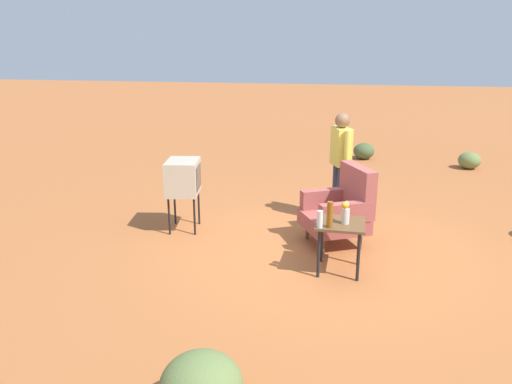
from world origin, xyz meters
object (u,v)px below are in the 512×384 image
Objects in this scene: flower_vase at (346,211)px; bottle_short_clear at (320,219)px; bottle_tall_amber at (330,215)px; armchair at (341,208)px; person_standing at (341,160)px; tv_on_stand at (183,177)px; side_table at (340,230)px.

bottle_short_clear is at bearing -54.30° from flower_vase.
armchair is at bearing 175.11° from bottle_tall_amber.
armchair is at bearing 4.45° from person_standing.
bottle_short_clear is 0.12m from bottle_tall_amber.
tv_on_stand is 0.63× the size of person_standing.
flower_vase is at bearing 60.72° from side_table.
tv_on_stand is at bearing -112.50° from side_table.
person_standing is at bearing -175.55° from armchair.
bottle_tall_amber is at bearing 111.26° from bottle_short_clear.
bottle_short_clear is 0.67× the size of bottle_tall_amber.
flower_vase reaches higher than bottle_short_clear.
tv_on_stand is 2.43m from bottle_tall_amber.
tv_on_stand is 2.52m from flower_vase.
armchair is 0.87m from side_table.
person_standing is at bearing 179.63° from bottle_tall_amber.
armchair is at bearing -174.95° from flower_vase.
bottle_tall_amber is 1.13× the size of flower_vase.
tv_on_stand is 2.36m from person_standing.
bottle_short_clear is (1.17, 2.05, -0.07)m from tv_on_stand.
bottle_short_clear is (1.10, -0.20, 0.21)m from armchair.
armchair is 0.65× the size of person_standing.
side_table is 2.04× the size of bottle_tall_amber.
person_standing is 8.20× the size of bottle_short_clear.
armchair is 1.09m from bottle_tall_amber.
side_table is 3.06× the size of bottle_short_clear.
tv_on_stand reaches higher than side_table.
tv_on_stand is (-0.07, -2.24, 0.28)m from armchair.
bottle_tall_amber reaches higher than side_table.
person_standing is 6.19× the size of flower_vase.
side_table is 2.47m from tv_on_stand.
side_table is at bearing 135.38° from bottle_short_clear.
armchair is 1.14m from bottle_short_clear.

